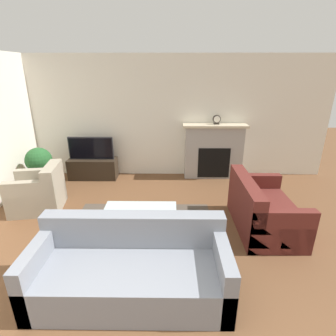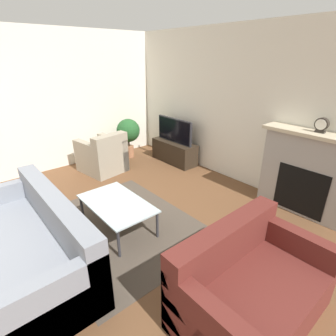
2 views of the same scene
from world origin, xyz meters
TOP-DOWN VIEW (x-y plane):
  - wall_back at (0.00, 4.58)m, footprint 8.19×0.06m
  - wall_left at (-2.62, 2.27)m, footprint 0.06×7.55m
  - area_rug at (0.08, 2.08)m, footprint 2.30×1.85m
  - fireplace at (1.52, 4.39)m, footprint 1.42×0.37m
  - tv_stand at (-1.25, 4.27)m, footprint 1.09×0.40m
  - tv at (-1.25, 4.26)m, footprint 1.00×0.06m
  - couch_sectional at (0.11, 0.96)m, footprint 2.12×0.90m
  - couch_loveseat at (1.98, 2.27)m, footprint 0.87×1.38m
  - armchair_by_window at (-1.81, 2.82)m, footprint 0.93×0.84m
  - coffee_table at (0.08, 2.04)m, footprint 1.10×0.65m
  - potted_plant at (-2.17, 3.68)m, footprint 0.52×0.52m
  - mantel_clock at (1.54, 4.39)m, footprint 0.17×0.07m

SIDE VIEW (x-z plane):
  - area_rug at x=0.08m, z-range 0.00..0.00m
  - tv_stand at x=-1.25m, z-range 0.00..0.46m
  - couch_sectional at x=0.11m, z-range -0.12..0.70m
  - couch_loveseat at x=1.98m, z-range -0.12..0.70m
  - armchair_by_window at x=-1.81m, z-range -0.11..0.71m
  - coffee_table at x=0.08m, z-range 0.17..0.56m
  - potted_plant at x=-2.17m, z-range 0.15..1.04m
  - fireplace at x=1.52m, z-range 0.03..1.27m
  - tv at x=-1.25m, z-range 0.46..0.98m
  - mantel_clock at x=1.54m, z-range 1.25..1.45m
  - wall_back at x=0.00m, z-range 0.00..2.70m
  - wall_left at x=-2.62m, z-range 0.00..2.70m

